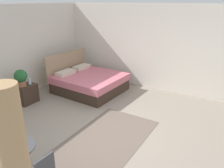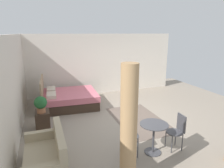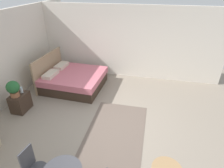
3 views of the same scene
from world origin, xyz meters
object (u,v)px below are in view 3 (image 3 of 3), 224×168
object	(u,v)px
nightstand	(20,102)
vase	(21,90)
cafe_chair_near_window	(32,166)
potted_plant	(13,88)
bed	(73,79)

from	to	relation	value
nightstand	vase	distance (m)	0.38
vase	cafe_chair_near_window	bearing A→B (deg)	-141.24
potted_plant	cafe_chair_near_window	world-z (taller)	potted_plant
bed	potted_plant	world-z (taller)	bed
nightstand	potted_plant	distance (m)	0.54
potted_plant	vase	size ratio (longest dim) A/B	2.74
bed	nightstand	bearing A→B (deg)	150.12
nightstand	cafe_chair_near_window	bearing A→B (deg)	-139.07
bed	vase	xyz separation A→B (m)	(-1.53, 0.91, 0.32)
nightstand	vase	size ratio (longest dim) A/B	3.11
bed	nightstand	distance (m)	1.90
nightstand	vase	xyz separation A→B (m)	(0.12, -0.04, 0.36)
bed	nightstand	xyz separation A→B (m)	(-1.65, 0.95, -0.03)
nightstand	vase	world-z (taller)	vase
bed	cafe_chair_near_window	world-z (taller)	bed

